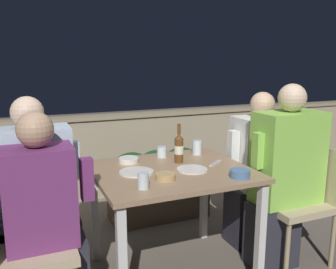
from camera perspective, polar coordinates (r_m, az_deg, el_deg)
name	(u,v)px	position (r m, az deg, el deg)	size (l,w,h in m)	color
parapet_wall	(113,155)	(3.89, -8.82, -3.25)	(9.00, 0.18, 0.89)	gray
dining_table	(172,183)	(2.37, 0.60, -7.86)	(1.00, 0.84, 0.75)	#937556
planter_hedge	(158,180)	(3.32, -1.55, -7.34)	(0.90, 0.47, 0.65)	brown
chair_left_near	(10,239)	(2.13, -24.04, -15.03)	(0.47, 0.46, 0.86)	tan
person_purple_stripe	(49,218)	(2.09, -18.58, -12.65)	(0.47, 0.26, 1.20)	#282833
chair_left_far	(6,216)	(2.41, -24.53, -11.84)	(0.47, 0.46, 0.86)	tan
person_blue_shirt	(40,197)	(2.37, -19.86, -9.36)	(0.52, 0.26, 1.25)	#282833
chair_right_near	(304,190)	(2.79, 20.93, -8.35)	(0.47, 0.46, 0.86)	tan
person_green_blouse	(283,177)	(2.62, 17.96, -6.57)	(0.52, 0.26, 1.30)	#282833
chair_right_far	(275,176)	(3.05, 16.82, -6.35)	(0.47, 0.46, 0.86)	tan
person_white_polo	(255,169)	(2.91, 13.84, -5.36)	(0.49, 0.26, 1.22)	#282833
beer_bottle	(179,148)	(2.46, 1.76, -2.19)	(0.06, 0.06, 0.27)	brown
plate_0	(136,172)	(2.27, -5.10, -6.01)	(0.22, 0.22, 0.01)	silver
plate_1	(192,169)	(2.32, 3.87, -5.61)	(0.20, 0.20, 0.01)	silver
bowl_0	(165,176)	(2.14, -0.41, -6.68)	(0.12, 0.12, 0.04)	tan
bowl_1	(129,160)	(2.50, -6.33, -4.03)	(0.14, 0.14, 0.03)	silver
bowl_2	(240,173)	(2.21, 11.47, -6.09)	(0.12, 0.12, 0.05)	#4C709E
glass_cup_0	(197,147)	(2.70, 4.65, -2.05)	(0.07, 0.07, 0.11)	silver
glass_cup_1	(162,152)	(2.61, -1.02, -2.79)	(0.07, 0.07, 0.08)	silver
glass_cup_2	(143,181)	(1.98, -4.01, -7.40)	(0.06, 0.06, 0.09)	silver
fork_0	(215,163)	(2.48, 7.60, -4.58)	(0.15, 0.12, 0.01)	silver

